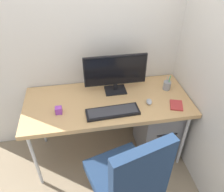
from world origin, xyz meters
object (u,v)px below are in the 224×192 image
at_px(keyboard, 113,112).
at_px(notebook, 176,105).
at_px(pen_holder, 167,85).
at_px(desk_clamp_accessory, 59,110).
at_px(filing_cabinet, 158,127).
at_px(office_chair, 128,180).
at_px(mouse, 149,102).
at_px(monitor, 115,72).

bearing_deg(keyboard, notebook, -0.13).
xyz_separation_m(pen_holder, desk_clamp_accessory, (-1.08, -0.19, -0.02)).
relative_size(filing_cabinet, notebook, 4.34).
relative_size(office_chair, notebook, 7.64).
relative_size(mouse, notebook, 0.58).
relative_size(filing_cabinet, mouse, 7.43).
bearing_deg(notebook, mouse, -179.65).
xyz_separation_m(office_chair, pen_holder, (0.59, 0.83, 0.22)).
xyz_separation_m(keyboard, notebook, (0.60, -0.00, -0.01)).
distance_m(keyboard, mouse, 0.37).
distance_m(filing_cabinet, monitor, 0.81).
bearing_deg(monitor, keyboard, -103.99).
distance_m(filing_cabinet, desk_clamp_accessory, 1.12).
relative_size(mouse, pen_holder, 0.52).
xyz_separation_m(monitor, mouse, (0.28, -0.26, -0.19)).
relative_size(office_chair, mouse, 13.09).
xyz_separation_m(filing_cabinet, keyboard, (-0.54, -0.17, 0.45)).
bearing_deg(keyboard, desk_clamp_accessory, 170.12).
xyz_separation_m(notebook, desk_clamp_accessory, (-1.07, 0.08, 0.02)).
bearing_deg(office_chair, monitor, 85.82).
bearing_deg(mouse, monitor, 146.79).
relative_size(filing_cabinet, desk_clamp_accessory, 10.20).
bearing_deg(keyboard, mouse, 12.26).
distance_m(monitor, pen_holder, 0.55).
bearing_deg(monitor, notebook, -33.57).
xyz_separation_m(monitor, pen_holder, (0.52, -0.07, -0.17)).
bearing_deg(pen_holder, monitor, 172.38).
distance_m(office_chair, keyboard, 0.59).
height_order(filing_cabinet, desk_clamp_accessory, desk_clamp_accessory).
relative_size(keyboard, desk_clamp_accessory, 7.86).
relative_size(filing_cabinet, monitor, 1.02).
bearing_deg(keyboard, monitor, 76.01).
distance_m(monitor, mouse, 0.43).
relative_size(pen_holder, desk_clamp_accessory, 2.65).
bearing_deg(filing_cabinet, mouse, -152.43).
distance_m(filing_cabinet, keyboard, 0.72).
xyz_separation_m(keyboard, mouse, (0.36, 0.08, 0.00)).
relative_size(monitor, desk_clamp_accessory, 9.95).
height_order(monitor, mouse, monitor).
height_order(filing_cabinet, keyboard, keyboard).
relative_size(filing_cabinet, pen_holder, 3.85).
distance_m(mouse, notebook, 0.25).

